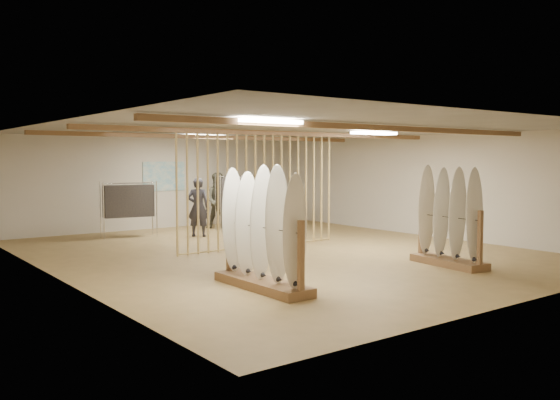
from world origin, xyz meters
TOP-DOWN VIEW (x-y plane):
  - floor at (0.00, 0.00)m, footprint 12.00×12.00m
  - ceiling at (0.00, 0.00)m, footprint 12.00×12.00m
  - wall_back at (0.00, 6.00)m, footprint 12.00×0.00m
  - wall_front at (0.00, -6.00)m, footprint 12.00×0.00m
  - wall_left at (-5.00, 0.00)m, footprint 0.00×12.00m
  - wall_right at (5.00, 0.00)m, footprint 0.00×12.00m
  - ceiling_slats at (0.00, 0.00)m, footprint 9.50×6.12m
  - light_panels at (0.00, 0.00)m, footprint 1.20×0.35m
  - bamboo_partition at (0.00, 0.80)m, footprint 4.45×0.05m
  - poster at (0.00, 5.98)m, footprint 1.40×0.03m
  - rack_left at (-2.54, -2.90)m, footprint 0.57×2.14m
  - rack_right at (1.67, -3.41)m, footprint 0.73×1.73m
  - clothing_rack_a at (-1.78, 4.48)m, footprint 1.42×0.53m
  - clothing_rack_b at (1.73, 4.22)m, footprint 1.53×0.67m
  - shopper_a at (-0.17, 3.54)m, footprint 0.81×0.79m
  - shopper_b at (1.17, 4.66)m, footprint 1.19×1.15m

SIDE VIEW (x-z plane):
  - floor at x=0.00m, z-range 0.00..0.00m
  - rack_right at x=1.67m, z-range -0.32..1.63m
  - rack_left at x=-2.54m, z-range -0.32..1.71m
  - shopper_a at x=-0.17m, z-range 0.00..1.85m
  - shopper_b at x=1.17m, z-range 0.00..1.95m
  - clothing_rack_a at x=-1.78m, z-range 0.23..1.76m
  - clothing_rack_b at x=1.73m, z-range 0.25..1.92m
  - bamboo_partition at x=0.00m, z-range 0.01..2.79m
  - wall_back at x=0.00m, z-range -4.60..7.40m
  - wall_front at x=0.00m, z-range -4.60..7.40m
  - wall_left at x=-5.00m, z-range -4.60..7.40m
  - wall_right at x=5.00m, z-range -4.60..7.40m
  - poster at x=0.00m, z-range 1.15..2.05m
  - ceiling_slats at x=0.00m, z-range 2.67..2.77m
  - light_panels at x=0.00m, z-range 2.71..2.77m
  - ceiling at x=0.00m, z-range 2.80..2.80m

